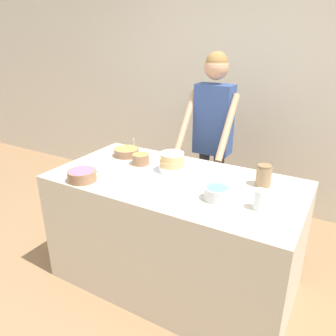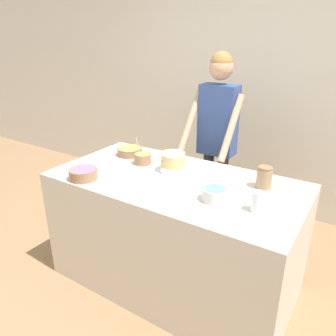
# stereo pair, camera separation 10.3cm
# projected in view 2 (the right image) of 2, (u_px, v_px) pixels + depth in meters

# --- Properties ---
(ground_plane) EXTENTS (14.00, 14.00, 0.00)m
(ground_plane) POSITION_uv_depth(u_px,v_px,m) (140.00, 317.00, 2.28)
(ground_plane) COLOR #93704C
(wall_back) EXTENTS (10.00, 0.05, 2.60)m
(wall_back) POSITION_uv_depth(u_px,v_px,m) (256.00, 90.00, 3.40)
(wall_back) COLOR silver
(wall_back) RESTS_ON ground_plane
(counter) EXTENTS (1.78, 0.91, 0.88)m
(counter) POSITION_uv_depth(u_px,v_px,m) (174.00, 232.00, 2.47)
(counter) COLOR beige
(counter) RESTS_ON ground_plane
(person_baker) EXTENTS (0.44, 0.46, 1.71)m
(person_baker) POSITION_uv_depth(u_px,v_px,m) (217.00, 127.00, 2.89)
(person_baker) COLOR #2D2D38
(person_baker) RESTS_ON ground_plane
(cake) EXTENTS (0.31, 0.31, 0.16)m
(cake) POSITION_uv_depth(u_px,v_px,m) (173.00, 164.00, 2.39)
(cake) COLOR silver
(cake) RESTS_ON counter
(frosting_bowl_olive) EXTENTS (0.13, 0.13, 0.08)m
(frosting_bowl_olive) POSITION_uv_depth(u_px,v_px,m) (143.00, 158.00, 2.57)
(frosting_bowl_olive) COLOR #936B4C
(frosting_bowl_olive) RESTS_ON counter
(frosting_bowl_blue) EXTENTS (0.16, 0.16, 0.08)m
(frosting_bowl_blue) POSITION_uv_depth(u_px,v_px,m) (215.00, 194.00, 1.99)
(frosting_bowl_blue) COLOR silver
(frosting_bowl_blue) RESTS_ON counter
(frosting_bowl_yellow) EXTENTS (0.21, 0.21, 0.17)m
(frosting_bowl_yellow) POSITION_uv_depth(u_px,v_px,m) (130.00, 151.00, 2.76)
(frosting_bowl_yellow) COLOR #936B4C
(frosting_bowl_yellow) RESTS_ON counter
(frosting_bowl_purple) EXTENTS (0.20, 0.20, 0.08)m
(frosting_bowl_purple) POSITION_uv_depth(u_px,v_px,m) (83.00, 173.00, 2.30)
(frosting_bowl_purple) COLOR #936B4C
(frosting_bowl_purple) RESTS_ON counter
(drinking_glass) EXTENTS (0.07, 0.07, 0.12)m
(drinking_glass) POSITION_uv_depth(u_px,v_px,m) (258.00, 202.00, 1.86)
(drinking_glass) COLOR silver
(drinking_glass) RESTS_ON counter
(ceramic_plate) EXTENTS (0.27, 0.27, 0.01)m
(ceramic_plate) POSITION_uv_depth(u_px,v_px,m) (112.00, 165.00, 2.54)
(ceramic_plate) COLOR silver
(ceramic_plate) RESTS_ON counter
(stoneware_jar) EXTENTS (0.10, 0.10, 0.15)m
(stoneware_jar) POSITION_uv_depth(u_px,v_px,m) (264.00, 178.00, 2.15)
(stoneware_jar) COLOR #9E7F5B
(stoneware_jar) RESTS_ON counter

